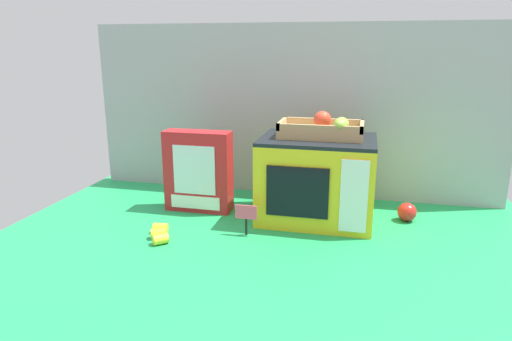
{
  "coord_description": "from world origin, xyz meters",
  "views": [
    {
      "loc": [
        0.28,
        -1.47,
        0.58
      ],
      "look_at": [
        -0.08,
        0.03,
        0.16
      ],
      "focal_mm": 32.01,
      "sensor_mm": 36.0,
      "label": 1
    }
  ],
  "objects_px": {
    "toy_microwave": "(317,179)",
    "food_groups_crate": "(323,130)",
    "price_sign": "(246,215)",
    "cookie_set_box": "(198,171)",
    "loose_toy_banana": "(160,233)",
    "loose_toy_apple": "(407,212)"
  },
  "relations": [
    {
      "from": "toy_microwave",
      "to": "food_groups_crate",
      "type": "distance_m",
      "value": 0.17
    },
    {
      "from": "price_sign",
      "to": "cookie_set_box",
      "type": "bearing_deg",
      "value": 140.36
    },
    {
      "from": "cookie_set_box",
      "to": "price_sign",
      "type": "relative_size",
      "value": 2.92
    },
    {
      "from": "loose_toy_banana",
      "to": "toy_microwave",
      "type": "bearing_deg",
      "value": 32.16
    },
    {
      "from": "price_sign",
      "to": "loose_toy_apple",
      "type": "distance_m",
      "value": 0.56
    },
    {
      "from": "food_groups_crate",
      "to": "price_sign",
      "type": "bearing_deg",
      "value": -135.88
    },
    {
      "from": "cookie_set_box",
      "to": "price_sign",
      "type": "height_order",
      "value": "cookie_set_box"
    },
    {
      "from": "food_groups_crate",
      "to": "loose_toy_banana",
      "type": "height_order",
      "value": "food_groups_crate"
    },
    {
      "from": "loose_toy_apple",
      "to": "price_sign",
      "type": "bearing_deg",
      "value": -153.94
    },
    {
      "from": "cookie_set_box",
      "to": "price_sign",
      "type": "distance_m",
      "value": 0.3
    },
    {
      "from": "toy_microwave",
      "to": "loose_toy_banana",
      "type": "bearing_deg",
      "value": -147.84
    },
    {
      "from": "toy_microwave",
      "to": "food_groups_crate",
      "type": "relative_size",
      "value": 1.37
    },
    {
      "from": "toy_microwave",
      "to": "loose_toy_apple",
      "type": "height_order",
      "value": "toy_microwave"
    },
    {
      "from": "toy_microwave",
      "to": "loose_toy_apple",
      "type": "xyz_separation_m",
      "value": [
        0.31,
        0.05,
        -0.11
      ]
    },
    {
      "from": "toy_microwave",
      "to": "cookie_set_box",
      "type": "relative_size",
      "value": 1.3
    },
    {
      "from": "price_sign",
      "to": "loose_toy_banana",
      "type": "xyz_separation_m",
      "value": [
        -0.26,
        -0.09,
        -0.05
      ]
    },
    {
      "from": "food_groups_crate",
      "to": "price_sign",
      "type": "xyz_separation_m",
      "value": [
        -0.21,
        -0.21,
        -0.25
      ]
    },
    {
      "from": "food_groups_crate",
      "to": "price_sign",
      "type": "height_order",
      "value": "food_groups_crate"
    },
    {
      "from": "loose_toy_apple",
      "to": "cookie_set_box",
      "type": "bearing_deg",
      "value": -175.38
    },
    {
      "from": "toy_microwave",
      "to": "cookie_set_box",
      "type": "bearing_deg",
      "value": -178.64
    },
    {
      "from": "toy_microwave",
      "to": "price_sign",
      "type": "relative_size",
      "value": 3.8
    },
    {
      "from": "cookie_set_box",
      "to": "loose_toy_banana",
      "type": "relative_size",
      "value": 2.32
    }
  ]
}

